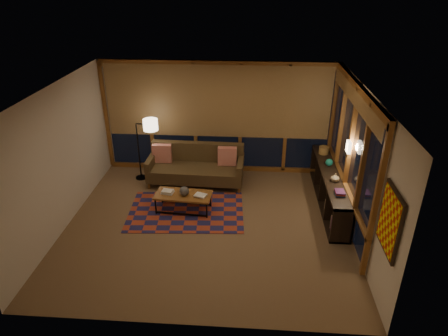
# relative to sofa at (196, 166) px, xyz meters

# --- Properties ---
(floor) EXTENTS (5.50, 5.00, 0.01)m
(floor) POSITION_rel_sofa_xyz_m (0.45, -1.66, -0.44)
(floor) COLOR #876F54
(floor) RESTS_ON ground
(ceiling) EXTENTS (5.50, 5.00, 0.01)m
(ceiling) POSITION_rel_sofa_xyz_m (0.45, -1.66, 2.26)
(ceiling) COLOR beige
(ceiling) RESTS_ON walls
(walls) EXTENTS (5.51, 5.01, 2.70)m
(walls) POSITION_rel_sofa_xyz_m (0.45, -1.66, 0.91)
(walls) COLOR silver
(walls) RESTS_ON floor
(window_wall_back) EXTENTS (5.30, 0.16, 2.60)m
(window_wall_back) POSITION_rel_sofa_xyz_m (0.45, 0.77, 0.91)
(window_wall_back) COLOR #925D28
(window_wall_back) RESTS_ON walls
(window_wall_right) EXTENTS (0.16, 3.70, 2.60)m
(window_wall_right) POSITION_rel_sofa_xyz_m (3.13, -1.06, 0.91)
(window_wall_right) COLOR #925D28
(window_wall_right) RESTS_ON walls
(wall_art) EXTENTS (0.06, 0.74, 0.94)m
(wall_art) POSITION_rel_sofa_xyz_m (3.16, -3.51, 1.01)
(wall_art) COLOR red
(wall_art) RESTS_ON walls
(wall_sconce) EXTENTS (0.12, 0.18, 0.22)m
(wall_sconce) POSITION_rel_sofa_xyz_m (3.07, -1.21, 1.11)
(wall_sconce) COLOR #FFE4BC
(wall_sconce) RESTS_ON walls
(sofa) EXTENTS (2.19, 0.94, 0.89)m
(sofa) POSITION_rel_sofa_xyz_m (0.00, 0.00, 0.00)
(sofa) COLOR brown
(sofa) RESTS_ON floor
(pillow_left) EXTENTS (0.44, 0.16, 0.44)m
(pillow_left) POSITION_rel_sofa_xyz_m (-0.81, 0.17, 0.22)
(pillow_left) COLOR #BE0C09
(pillow_left) RESTS_ON sofa
(pillow_right) EXTENTS (0.43, 0.15, 0.43)m
(pillow_right) POSITION_rel_sofa_xyz_m (0.72, 0.12, 0.22)
(pillow_right) COLOR #BE0C09
(pillow_right) RESTS_ON sofa
(area_rug) EXTENTS (2.44, 1.71, 0.01)m
(area_rug) POSITION_rel_sofa_xyz_m (-0.05, -1.23, -0.44)
(area_rug) COLOR #AF4027
(area_rug) RESTS_ON floor
(coffee_table) EXTENTS (1.19, 0.61, 0.38)m
(coffee_table) POSITION_rel_sofa_xyz_m (-0.10, -1.18, -0.25)
(coffee_table) COLOR #925D28
(coffee_table) RESTS_ON floor
(book_stack_a) EXTENTS (0.27, 0.23, 0.07)m
(book_stack_a) POSITION_rel_sofa_xyz_m (-0.43, -1.16, -0.02)
(book_stack_a) COLOR white
(book_stack_a) RESTS_ON coffee_table
(book_stack_b) EXTENTS (0.29, 0.26, 0.05)m
(book_stack_b) POSITION_rel_sofa_xyz_m (0.27, -1.24, -0.04)
(book_stack_b) COLOR white
(book_stack_b) RESTS_ON coffee_table
(ceramic_pot) EXTENTS (0.23, 0.23, 0.20)m
(ceramic_pot) POSITION_rel_sofa_xyz_m (-0.07, -1.22, 0.04)
(ceramic_pot) COLOR black
(ceramic_pot) RESTS_ON coffee_table
(floor_lamp) EXTENTS (0.55, 0.40, 1.52)m
(floor_lamp) POSITION_rel_sofa_xyz_m (-1.36, 0.18, 0.32)
(floor_lamp) COLOR black
(floor_lamp) RESTS_ON floor
(bookshelf) EXTENTS (0.40, 2.93, 0.73)m
(bookshelf) POSITION_rel_sofa_xyz_m (2.94, -0.66, -0.08)
(bookshelf) COLOR #2F241B
(bookshelf) RESTS_ON floor
(basket) EXTENTS (0.23, 0.23, 0.17)m
(basket) POSITION_rel_sofa_xyz_m (2.92, 0.29, 0.37)
(basket) COLOR olive
(basket) RESTS_ON bookshelf
(teal_bowl) EXTENTS (0.20, 0.20, 0.16)m
(teal_bowl) POSITION_rel_sofa_xyz_m (2.94, -0.35, 0.37)
(teal_bowl) COLOR #1A8674
(teal_bowl) RESTS_ON bookshelf
(vase) EXTENTS (0.21, 0.21, 0.17)m
(vase) POSITION_rel_sofa_xyz_m (2.94, -1.06, 0.37)
(vase) COLOR tan
(vase) RESTS_ON bookshelf
(shelf_book_stack) EXTENTS (0.21, 0.26, 0.07)m
(shelf_book_stack) POSITION_rel_sofa_xyz_m (2.94, -1.57, 0.32)
(shelf_book_stack) COLOR white
(shelf_book_stack) RESTS_ON bookshelf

